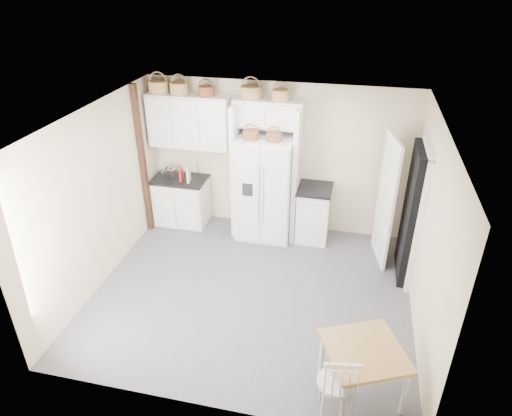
# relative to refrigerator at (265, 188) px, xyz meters

# --- Properties ---
(floor) EXTENTS (4.50, 4.50, 0.00)m
(floor) POSITION_rel_refrigerator_xyz_m (0.15, -1.63, -0.89)
(floor) COLOR #48484A
(floor) RESTS_ON ground
(ceiling) EXTENTS (4.50, 4.50, 0.00)m
(ceiling) POSITION_rel_refrigerator_xyz_m (0.15, -1.63, 1.71)
(ceiling) COLOR white
(ceiling) RESTS_ON wall_back
(wall_back) EXTENTS (4.50, 0.00, 4.50)m
(wall_back) POSITION_rel_refrigerator_xyz_m (0.15, 0.37, 0.41)
(wall_back) COLOR beige
(wall_back) RESTS_ON floor
(wall_left) EXTENTS (0.00, 4.00, 4.00)m
(wall_left) POSITION_rel_refrigerator_xyz_m (-2.10, -1.63, 0.41)
(wall_left) COLOR beige
(wall_left) RESTS_ON floor
(wall_right) EXTENTS (0.00, 4.00, 4.00)m
(wall_right) POSITION_rel_refrigerator_xyz_m (2.40, -1.63, 0.41)
(wall_right) COLOR beige
(wall_right) RESTS_ON floor
(refrigerator) EXTENTS (0.92, 0.74, 1.78)m
(refrigerator) POSITION_rel_refrigerator_xyz_m (0.00, 0.00, 0.00)
(refrigerator) COLOR white
(refrigerator) RESTS_ON floor
(base_cab_left) EXTENTS (0.91, 0.58, 0.84)m
(base_cab_left) POSITION_rel_refrigerator_xyz_m (-1.56, 0.07, -0.47)
(base_cab_left) COLOR silver
(base_cab_left) RESTS_ON floor
(base_cab_right) EXTENTS (0.53, 0.63, 0.92)m
(base_cab_right) POSITION_rel_refrigerator_xyz_m (0.83, 0.07, -0.43)
(base_cab_right) COLOR silver
(base_cab_right) RESTS_ON floor
(dining_table) EXTENTS (1.05, 1.05, 0.66)m
(dining_table) POSITION_rel_refrigerator_xyz_m (1.72, -3.08, -0.56)
(dining_table) COLOR #9F6839
(dining_table) RESTS_ON floor
(windsor_chair) EXTENTS (0.49, 0.46, 0.90)m
(windsor_chair) POSITION_rel_refrigerator_xyz_m (1.48, -3.38, -0.44)
(windsor_chair) COLOR silver
(windsor_chair) RESTS_ON floor
(counter_left) EXTENTS (0.95, 0.61, 0.04)m
(counter_left) POSITION_rel_refrigerator_xyz_m (-1.56, 0.07, -0.03)
(counter_left) COLOR black
(counter_left) RESTS_ON base_cab_left
(counter_right) EXTENTS (0.57, 0.67, 0.04)m
(counter_right) POSITION_rel_refrigerator_xyz_m (0.83, 0.07, 0.05)
(counter_right) COLOR black
(counter_right) RESTS_ON base_cab_right
(toaster) EXTENTS (0.28, 0.21, 0.17)m
(toaster) POSITION_rel_refrigerator_xyz_m (-1.75, 0.07, 0.08)
(toaster) COLOR silver
(toaster) RESTS_ON counter_left
(cookbook_red) EXTENTS (0.04, 0.14, 0.21)m
(cookbook_red) POSITION_rel_refrigerator_xyz_m (-1.49, -0.01, 0.10)
(cookbook_red) COLOR red
(cookbook_red) RESTS_ON counter_left
(cookbook_cream) EXTENTS (0.06, 0.18, 0.26)m
(cookbook_cream) POSITION_rel_refrigerator_xyz_m (-1.35, -0.01, 0.12)
(cookbook_cream) COLOR beige
(cookbook_cream) RESTS_ON counter_left
(basket_upper_a) EXTENTS (0.34, 0.34, 0.19)m
(basket_upper_a) POSITION_rel_refrigerator_xyz_m (-1.84, 0.20, 1.55)
(basket_upper_a) COLOR #9A643F
(basket_upper_a) RESTS_ON upper_cabinet
(basket_upper_b) EXTENTS (0.31, 0.31, 0.18)m
(basket_upper_b) POSITION_rel_refrigerator_xyz_m (-1.48, 0.20, 1.55)
(basket_upper_b) COLOR #9A643F
(basket_upper_b) RESTS_ON upper_cabinet
(basket_upper_c) EXTENTS (0.26, 0.26, 0.15)m
(basket_upper_c) POSITION_rel_refrigerator_xyz_m (-1.03, 0.20, 1.53)
(basket_upper_c) COLOR #5B2E13
(basket_upper_c) RESTS_ON upper_cabinet
(basket_bridge_a) EXTENTS (0.34, 0.34, 0.19)m
(basket_bridge_a) POSITION_rel_refrigerator_xyz_m (-0.29, 0.20, 1.55)
(basket_bridge_a) COLOR #9A643F
(basket_bridge_a) RESTS_ON bridge_cabinet
(basket_bridge_b) EXTENTS (0.29, 0.29, 0.16)m
(basket_bridge_b) POSITION_rel_refrigerator_xyz_m (0.19, 0.20, 1.54)
(basket_bridge_b) COLOR #9A643F
(basket_bridge_b) RESTS_ON bridge_cabinet
(basket_fridge_a) EXTENTS (0.26, 0.26, 0.14)m
(basket_fridge_a) POSITION_rel_refrigerator_xyz_m (-0.22, -0.10, 0.96)
(basket_fridge_a) COLOR #5B2E13
(basket_fridge_a) RESTS_ON refrigerator
(basket_fridge_b) EXTENTS (0.24, 0.24, 0.13)m
(basket_fridge_b) POSITION_rel_refrigerator_xyz_m (0.15, -0.10, 0.96)
(basket_fridge_b) COLOR #5B2E13
(basket_fridge_b) RESTS_ON refrigerator
(upper_cabinet) EXTENTS (1.40, 0.34, 0.90)m
(upper_cabinet) POSITION_rel_refrigerator_xyz_m (-1.35, 0.20, 1.01)
(upper_cabinet) COLOR silver
(upper_cabinet) RESTS_ON wall_back
(bridge_cabinet) EXTENTS (1.12, 0.34, 0.45)m
(bridge_cabinet) POSITION_rel_refrigerator_xyz_m (0.00, 0.20, 1.23)
(bridge_cabinet) COLOR silver
(bridge_cabinet) RESTS_ON wall_back
(fridge_panel_left) EXTENTS (0.08, 0.60, 2.30)m
(fridge_panel_left) POSITION_rel_refrigerator_xyz_m (-0.51, 0.07, 0.26)
(fridge_panel_left) COLOR silver
(fridge_panel_left) RESTS_ON floor
(fridge_panel_right) EXTENTS (0.08, 0.60, 2.30)m
(fridge_panel_right) POSITION_rel_refrigerator_xyz_m (0.51, 0.07, 0.26)
(fridge_panel_right) COLOR silver
(fridge_panel_right) RESTS_ON floor
(trim_post) EXTENTS (0.09, 0.09, 2.60)m
(trim_post) POSITION_rel_refrigerator_xyz_m (-2.05, -0.28, 0.41)
(trim_post) COLOR black
(trim_post) RESTS_ON floor
(doorway_void) EXTENTS (0.18, 0.85, 2.05)m
(doorway_void) POSITION_rel_refrigerator_xyz_m (2.31, -0.63, 0.13)
(doorway_void) COLOR black
(doorway_void) RESTS_ON floor
(door_slab) EXTENTS (0.21, 0.79, 2.05)m
(door_slab) POSITION_rel_refrigerator_xyz_m (1.95, -0.30, 0.13)
(door_slab) COLOR white
(door_slab) RESTS_ON floor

